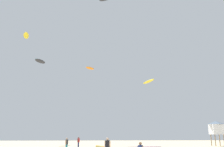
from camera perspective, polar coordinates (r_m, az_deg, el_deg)
person_midground at (r=31.69m, az=-10.41°, el=-15.56°), size 0.36×0.48×1.59m
person_left at (r=22.38m, az=-1.05°, el=-16.43°), size 0.53×0.40×1.78m
person_right at (r=39.46m, az=-7.75°, el=-15.23°), size 0.35×0.48×1.56m
lifeguard_tower at (r=46.86m, az=22.94°, el=-11.40°), size 2.30×2.30×4.15m
kite_aloft_0 at (r=44.53m, az=8.42°, el=-1.83°), size 2.06×4.19×0.66m
kite_aloft_2 at (r=55.65m, az=-19.20°, el=8.27°), size 1.91×3.90×0.58m
kite_aloft_3 at (r=46.15m, az=-5.11°, el=1.23°), size 1.84×1.88×0.46m
kite_aloft_4 at (r=57.19m, az=-16.23°, el=2.74°), size 2.32×3.42×0.81m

